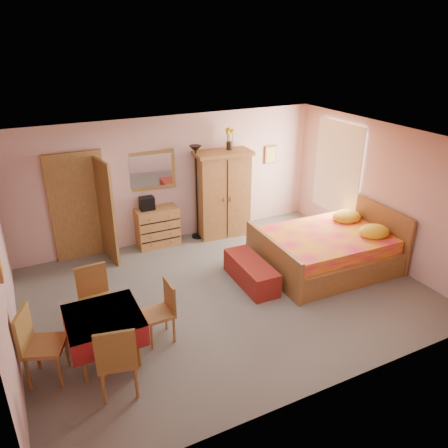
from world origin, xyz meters
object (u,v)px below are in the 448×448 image
bench (251,272)px  dining_table (106,337)px  wardrobe (223,194)px  sunflower_vase (229,139)px  stereo (147,203)px  chair_north (97,301)px  chair_west (45,345)px  floor_lamp (197,193)px  chest_of_drawers (158,227)px  chair_east (158,313)px  bed (326,240)px  chair_south (117,357)px  wall_mirror (151,171)px

bench → dining_table: dining_table is taller
wardrobe → sunflower_vase: 1.17m
stereo → chair_north: bearing=-122.6°
wardrobe → chair_west: bearing=-138.5°
stereo → floor_lamp: floor_lamp is taller
chest_of_drawers → chair_east: bearing=-107.5°
dining_table → chair_west: (-0.75, -0.04, 0.17)m
chest_of_drawers → floor_lamp: 1.06m
bed → floor_lamp: bearing=127.8°
floor_lamp → chair_west: bearing=-138.1°
bench → chair_south: size_ratio=1.24×
chair_north → chair_east: (0.72, -0.60, -0.05)m
bench → dining_table: (-2.71, -0.82, 0.14)m
sunflower_vase → chair_south: sunflower_vase is taller
sunflower_vase → chair_east: sunflower_vase is taller
chest_of_drawers → chair_south: chair_south is taller
bed → chair_east: bearing=-167.3°
chair_north → chair_east: chair_north is taller
chair_west → dining_table: bearing=114.6°
floor_lamp → dining_table: floor_lamp is taller
chest_of_drawers → sunflower_vase: (1.63, -0.04, 1.67)m
wall_mirror → stereo: (-0.18, -0.18, -0.61)m
bench → chair_east: chair_east is taller
sunflower_vase → chair_east: (-2.60, -2.89, -1.63)m
wardrobe → chair_south: size_ratio=1.79×
wardrobe → dining_table: bearing=-133.0°
dining_table → chair_north: bearing=86.5°
chest_of_drawers → bed: (2.50, -2.27, 0.15)m
chest_of_drawers → chair_west: bearing=-128.4°
bed → chair_west: 5.04m
chest_of_drawers → floor_lamp: bearing=-0.8°
wall_mirror → bench: wall_mirror is taller
chair_north → sunflower_vase: bearing=-148.5°
stereo → floor_lamp: size_ratio=0.14×
dining_table → chair_south: size_ratio=0.92×
wall_mirror → dining_table: wall_mirror is taller
sunflower_vase → stereo: bearing=177.7°
stereo → bed: bearing=-40.7°
floor_lamp → dining_table: 4.01m
chair_north → floor_lamp: bearing=-141.2°
dining_table → chair_east: (0.76, 0.07, 0.10)m
chair_north → dining_table: bearing=83.4°
wall_mirror → bench: 2.91m
sunflower_vase → chair_north: bearing=-145.4°
chair_west → chest_of_drawers: bearing=162.2°
chest_of_drawers → wall_mirror: 1.16m
wall_mirror → sunflower_vase: sunflower_vase is taller
dining_table → chair_west: chair_west is taller
chair_east → bench: bearing=-69.6°
sunflower_vase → bed: (0.87, -2.23, -1.52)m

